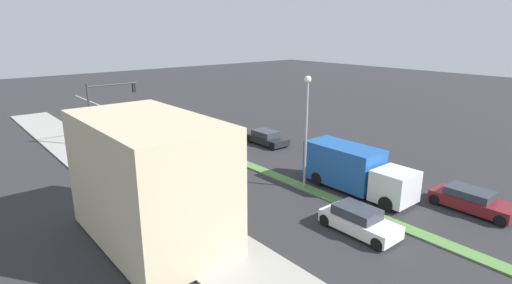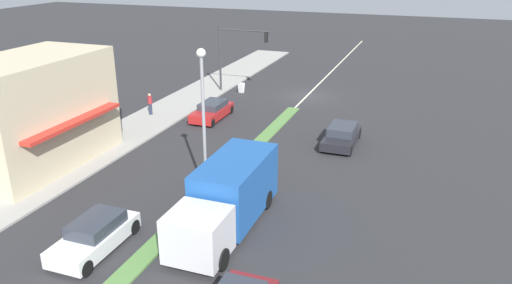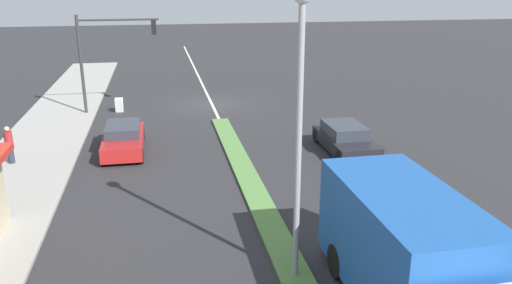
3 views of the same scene
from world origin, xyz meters
TOP-DOWN VIEW (x-y plane):
  - ground_plane at (0.00, 18.00)m, footprint 160.00×160.00m
  - sidewalk_right at (9.00, 18.50)m, footprint 4.00×73.00m
  - median_strip at (0.00, 27.00)m, footprint 0.90×46.00m
  - lane_marking_center at (0.00, 0.00)m, footprint 0.16×60.00m
  - building_corner_store at (10.72, 19.62)m, footprint 5.65×9.06m
  - traffic_signal_main at (6.12, 1.11)m, footprint 4.59×0.34m
  - street_lamp at (0.00, 19.90)m, footprint 0.44×0.44m
  - pedestrian at (9.61, 9.44)m, footprint 0.34×0.34m
  - warning_aframe_sign at (5.67, 0.98)m, footprint 0.45×0.53m
  - delivery_truck at (-2.20, 22.22)m, footprint 2.44×7.50m
  - hatchback_red at (5.00, 8.42)m, footprint 1.78×4.22m
  - van_white at (2.20, 25.87)m, footprint 1.79×4.12m
  - sedan_dark at (-5.00, 10.41)m, footprint 1.90×4.14m
  - sedan_maroon at (-5.00, 28.53)m, footprint 1.83×4.49m

SIDE VIEW (x-z plane):
  - ground_plane at x=0.00m, z-range 0.00..0.00m
  - lane_marking_center at x=0.00m, z-range 0.00..0.01m
  - median_strip at x=0.00m, z-range 0.00..0.10m
  - sidewalk_right at x=9.00m, z-range 0.00..0.12m
  - warning_aframe_sign at x=5.67m, z-range 0.01..0.84m
  - hatchback_red at x=5.00m, z-range -0.02..1.23m
  - sedan_dark at x=-5.00m, z-range -0.02..1.24m
  - sedan_maroon at x=-5.00m, z-range -0.02..1.27m
  - van_white at x=2.20m, z-range -0.03..1.33m
  - pedestrian at x=9.61m, z-range 0.16..1.78m
  - delivery_truck at x=-2.20m, z-range 0.03..2.90m
  - building_corner_store at x=10.72m, z-range 0.12..6.27m
  - traffic_signal_main at x=6.12m, z-range 1.10..6.70m
  - street_lamp at x=0.00m, z-range 1.09..8.46m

